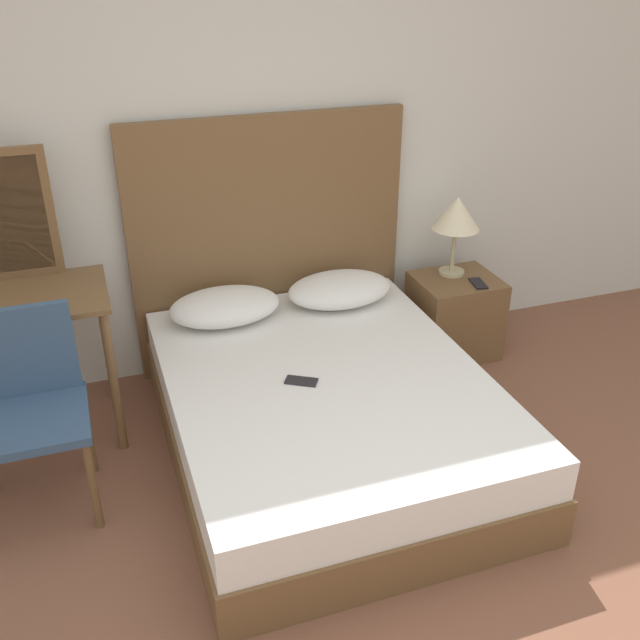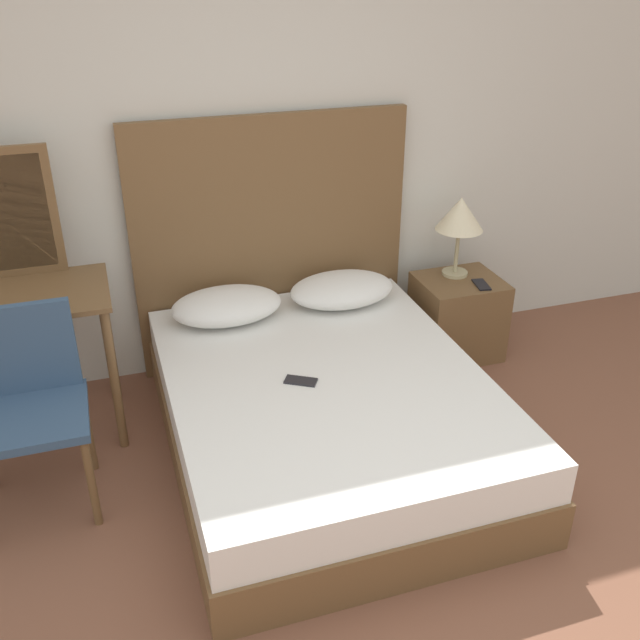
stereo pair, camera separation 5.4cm
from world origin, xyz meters
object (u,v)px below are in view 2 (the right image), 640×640
Objects in this scene: phone_on_bed at (301,381)px; nightstand at (457,317)px; vanity_desk at (15,323)px; chair at (23,396)px; bed at (326,413)px; table_lamp at (460,216)px; phone_on_nightstand at (481,285)px.

phone_on_bed is 0.34× the size of nightstand.
chair reaches higher than vanity_desk.
vanity_desk reaches higher than bed.
chair is at bearing -164.77° from table_lamp.
table_lamp is at bearing 32.63° from phone_on_bed.
nightstand is at bearing 13.36° from chair.
phone_on_bed is 0.34× the size of table_lamp.
phone_on_bed is 1.48m from table_lamp.
phone_on_bed is 1.39m from nightstand.
bed is at bearing 6.56° from phone_on_bed.
nightstand is at bearing 2.03° from vanity_desk.
table_lamp is (1.06, 0.75, 0.64)m from bed.
table_lamp is 0.42m from phone_on_nightstand.
vanity_desk reaches higher than phone_on_bed.
bed is at bearing -153.77° from phone_on_nightstand.
phone_on_bed is at bearing -25.65° from vanity_desk.
table_lamp reaches higher than phone_on_nightstand.
table_lamp is at bearing 111.42° from phone_on_nightstand.
table_lamp reaches higher than bed.
table_lamp is at bearing 88.04° from nightstand.
table_lamp is (1.20, 0.77, 0.42)m from phone_on_bed.
phone_on_nightstand is at bearing -53.74° from nightstand.
phone_on_nightstand is at bearing -0.43° from vanity_desk.
chair is (-2.47, -0.46, 0.04)m from phone_on_nightstand.
table_lamp reaches higher than vanity_desk.
nightstand reaches higher than bed.
chair is (-1.33, 0.10, 0.32)m from bed.
vanity_desk is 0.50m from chair.
bed is 1.45m from table_lamp.
nightstand is 0.54× the size of chair.
nightstand is 2.48m from chair.
nightstand is (1.06, 0.67, 0.03)m from bed.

